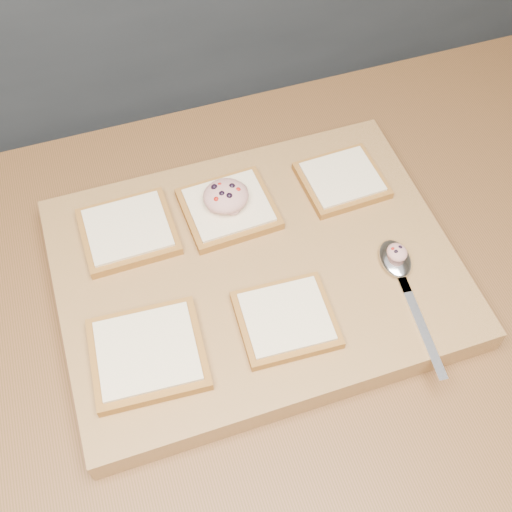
{
  "coord_description": "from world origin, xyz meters",
  "views": [
    {
      "loc": [
        -0.13,
        -0.38,
        1.63
      ],
      "look_at": [
        0.01,
        0.05,
        0.96
      ],
      "focal_mm": 45.0,
      "sensor_mm": 36.0,
      "label": 1
    }
  ],
  "objects_px": {
    "cutting_board": "(256,272)",
    "tuna_salad_dollop": "(226,196)",
    "spoon": "(399,268)",
    "bread_far_center": "(229,208)"
  },
  "relations": [
    {
      "from": "tuna_salad_dollop",
      "to": "spoon",
      "type": "xyz_separation_m",
      "value": [
        0.18,
        -0.16,
        -0.03
      ]
    },
    {
      "from": "tuna_salad_dollop",
      "to": "spoon",
      "type": "distance_m",
      "value": 0.24
    },
    {
      "from": "cutting_board",
      "to": "bread_far_center",
      "type": "bearing_deg",
      "value": 95.16
    },
    {
      "from": "bread_far_center",
      "to": "spoon",
      "type": "bearing_deg",
      "value": -41.99
    },
    {
      "from": "cutting_board",
      "to": "tuna_salad_dollop",
      "type": "bearing_deg",
      "value": 96.19
    },
    {
      "from": "cutting_board",
      "to": "tuna_salad_dollop",
      "type": "xyz_separation_m",
      "value": [
        -0.01,
        0.1,
        0.05
      ]
    },
    {
      "from": "cutting_board",
      "to": "bread_far_center",
      "type": "relative_size",
      "value": 4.08
    },
    {
      "from": "bread_far_center",
      "to": "cutting_board",
      "type": "bearing_deg",
      "value": -84.84
    },
    {
      "from": "bread_far_center",
      "to": "tuna_salad_dollop",
      "type": "bearing_deg",
      "value": 120.49
    },
    {
      "from": "cutting_board",
      "to": "spoon",
      "type": "bearing_deg",
      "value": -21.8
    }
  ]
}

